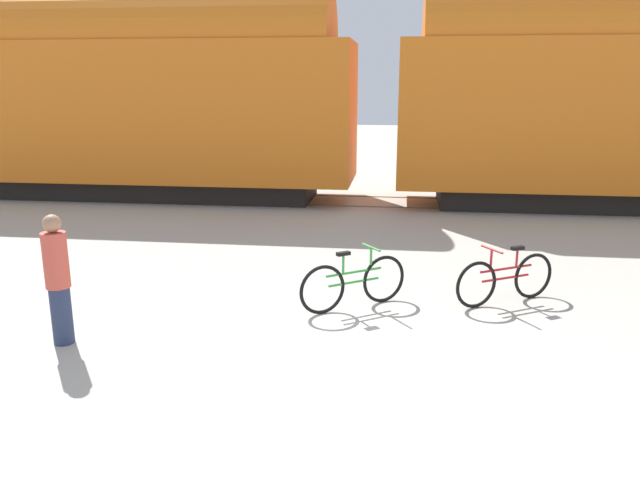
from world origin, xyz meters
TOP-DOWN VIEW (x-y plane):
  - ground_plane at (0.00, 0.00)m, footprint 80.00×80.00m
  - freight_train at (0.00, 10.25)m, footprint 29.15×2.87m
  - rail_near at (0.00, 9.54)m, footprint 41.15×0.07m
  - rail_far at (0.00, 10.97)m, footprint 41.15×0.07m
  - bicycle_maroon at (2.28, 2.59)m, footprint 1.51×0.95m
  - bicycle_green at (0.09, 2.09)m, footprint 1.44×1.05m
  - person_in_red at (-3.41, 0.38)m, footprint 0.30×0.30m

SIDE VIEW (x-z plane):
  - ground_plane at x=0.00m, z-range 0.00..0.00m
  - rail_near at x=0.00m, z-range 0.00..0.01m
  - rail_far at x=0.00m, z-range 0.00..0.01m
  - bicycle_maroon at x=2.28m, z-range -0.06..0.80m
  - bicycle_green at x=0.09m, z-range -0.07..0.82m
  - person_in_red at x=-3.41m, z-range 0.02..1.66m
  - freight_train at x=0.00m, z-range 0.16..5.69m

